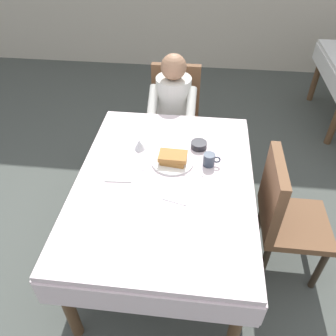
% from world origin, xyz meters
% --- Properties ---
extents(ground_plane, '(14.00, 14.00, 0.00)m').
position_xyz_m(ground_plane, '(0.00, 0.00, 0.00)').
color(ground_plane, '#474C47').
extents(dining_table_main, '(1.12, 1.52, 0.74)m').
position_xyz_m(dining_table_main, '(0.00, 0.00, 0.65)').
color(dining_table_main, silver).
rests_on(dining_table_main, ground).
extents(chair_diner, '(0.44, 0.45, 0.93)m').
position_xyz_m(chair_diner, '(-0.05, 1.17, 0.53)').
color(chair_diner, brown).
rests_on(chair_diner, ground).
extents(diner_person, '(0.40, 0.43, 1.12)m').
position_xyz_m(diner_person, '(-0.05, 1.01, 0.67)').
color(diner_person, silver).
rests_on(diner_person, ground).
extents(chair_right_side, '(0.45, 0.44, 0.93)m').
position_xyz_m(chair_right_side, '(0.77, 0.00, 0.53)').
color(chair_right_side, brown).
rests_on(chair_right_side, ground).
extents(plate_breakfast, '(0.28, 0.28, 0.02)m').
position_xyz_m(plate_breakfast, '(0.03, 0.17, 0.75)').
color(plate_breakfast, white).
rests_on(plate_breakfast, dining_table_main).
extents(breakfast_stack, '(0.19, 0.14, 0.06)m').
position_xyz_m(breakfast_stack, '(0.04, 0.16, 0.79)').
color(breakfast_stack, '#A36B33').
rests_on(breakfast_stack, plate_breakfast).
extents(cup_coffee, '(0.11, 0.08, 0.08)m').
position_xyz_m(cup_coffee, '(0.27, 0.17, 0.78)').
color(cup_coffee, '#333D4C').
rests_on(cup_coffee, dining_table_main).
extents(bowl_butter, '(0.11, 0.11, 0.04)m').
position_xyz_m(bowl_butter, '(0.20, 0.35, 0.76)').
color(bowl_butter, black).
rests_on(bowl_butter, dining_table_main).
extents(syrup_pitcher, '(0.08, 0.08, 0.07)m').
position_xyz_m(syrup_pitcher, '(-0.21, 0.29, 0.78)').
color(syrup_pitcher, silver).
rests_on(syrup_pitcher, dining_table_main).
extents(fork_left_of_plate, '(0.04, 0.18, 0.00)m').
position_xyz_m(fork_left_of_plate, '(-0.16, 0.15, 0.74)').
color(fork_left_of_plate, silver).
rests_on(fork_left_of_plate, dining_table_main).
extents(knife_right_of_plate, '(0.04, 0.20, 0.00)m').
position_xyz_m(knife_right_of_plate, '(0.22, 0.15, 0.74)').
color(knife_right_of_plate, silver).
rests_on(knife_right_of_plate, dining_table_main).
extents(spoon_near_edge, '(0.15, 0.05, 0.00)m').
position_xyz_m(spoon_near_edge, '(0.08, -0.18, 0.74)').
color(spoon_near_edge, silver).
rests_on(spoon_near_edge, dining_table_main).
extents(napkin_folded, '(0.18, 0.13, 0.01)m').
position_xyz_m(napkin_folded, '(-0.29, -0.00, 0.74)').
color(napkin_folded, white).
rests_on(napkin_folded, dining_table_main).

